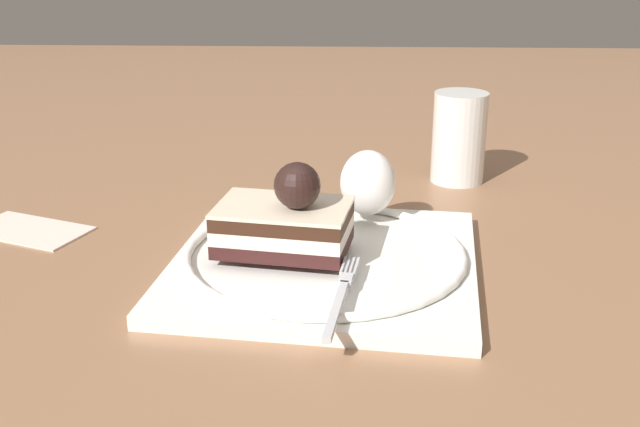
{
  "coord_description": "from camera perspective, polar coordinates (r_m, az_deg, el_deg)",
  "views": [
    {
      "loc": [
        0.58,
        0.02,
        0.27
      ],
      "look_at": [
        -0.0,
        -0.0,
        0.05
      ],
      "focal_mm": 43.86,
      "sensor_mm": 36.0,
      "label": 1
    }
  ],
  "objects": [
    {
      "name": "fork",
      "position": [
        0.56,
        1.58,
        -5.84
      ],
      "size": [
        0.13,
        0.03,
        0.0
      ],
      "color": "silver",
      "rests_on": "dessert_plate"
    },
    {
      "name": "drink_glass_near",
      "position": [
        0.86,
        10.08,
        5.08
      ],
      "size": [
        0.06,
        0.06,
        0.1
      ],
      "color": "white",
      "rests_on": "ground_plane"
    },
    {
      "name": "cake_slice",
      "position": [
        0.63,
        -2.55,
        -0.61
      ],
      "size": [
        0.09,
        0.12,
        0.07
      ],
      "color": "#381918",
      "rests_on": "dessert_plate"
    },
    {
      "name": "ground_plane",
      "position": [
        0.64,
        0.35,
        -4.15
      ],
      "size": [
        2.4,
        2.4,
        0.0
      ],
      "primitive_type": "plane",
      "color": "#916647"
    },
    {
      "name": "whipped_cream_dollop",
      "position": [
        0.7,
        3.51,
        2.26
      ],
      "size": [
        0.05,
        0.05,
        0.06
      ],
      "primitive_type": "ellipsoid",
      "color": "white",
      "rests_on": "dessert_plate"
    },
    {
      "name": "folded_napkin",
      "position": [
        0.77,
        -20.47,
        -1.09
      ],
      "size": [
        0.09,
        0.12,
        0.0
      ],
      "primitive_type": "cube",
      "rotation": [
        0.0,
        0.0,
        1.2
      ],
      "color": "beige",
      "rests_on": "ground_plane"
    },
    {
      "name": "dessert_plate",
      "position": [
        0.64,
        0.0,
        -3.33
      ],
      "size": [
        0.27,
        0.27,
        0.02
      ],
      "color": "white",
      "rests_on": "ground_plane"
    }
  ]
}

